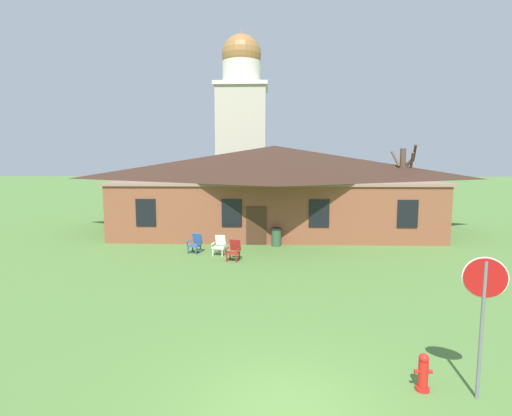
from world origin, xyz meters
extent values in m
plane|color=#517A38|center=(0.00, 0.00, 0.00)|extent=(200.00, 200.00, 0.00)
cube|color=brown|center=(0.00, 19.65, 1.60)|extent=(18.92, 10.00, 3.20)
cube|color=#926D5E|center=(0.00, 19.65, 3.28)|extent=(19.30, 10.20, 0.16)
pyramid|color=#382319|center=(0.00, 19.65, 4.45)|extent=(19.68, 10.40, 2.18)
cube|color=black|center=(-7.09, 14.62, 1.76)|extent=(1.10, 0.06, 1.50)
cube|color=black|center=(-2.36, 14.62, 1.76)|extent=(1.10, 0.06, 1.50)
cube|color=black|center=(2.36, 14.62, 1.76)|extent=(1.10, 0.06, 1.50)
cube|color=black|center=(7.09, 14.62, 1.76)|extent=(1.10, 0.06, 1.50)
cube|color=#422819|center=(-1.03, 14.62, 1.05)|extent=(1.10, 0.06, 2.10)
cube|color=#BCB29E|center=(-3.13, 33.96, 5.79)|extent=(4.80, 4.80, 11.58)
cube|color=silver|center=(-3.13, 33.96, 11.76)|extent=(5.18, 5.18, 0.36)
cylinder|color=silver|center=(-3.13, 33.96, 13.04)|extent=(3.80, 3.80, 2.20)
sphere|color=#9E6B38|center=(-3.13, 33.96, 14.82)|extent=(3.88, 3.88, 3.88)
cone|color=#9E6B38|center=(-3.13, 33.96, 17.16)|extent=(0.24, 0.24, 1.00)
cylinder|color=slate|center=(3.80, 0.55, 1.38)|extent=(0.07, 0.07, 2.77)
cylinder|color=white|center=(3.81, 0.56, 2.45)|extent=(0.77, 0.26, 0.81)
cylinder|color=#B71414|center=(3.80, 0.54, 2.45)|extent=(0.73, 0.25, 0.76)
cube|color=#2D5693|center=(-3.92, 12.27, 0.18)|extent=(0.06, 0.06, 0.36)
cube|color=#2D5693|center=(-4.35, 12.43, 0.18)|extent=(0.06, 0.06, 0.36)
cube|color=#2D5693|center=(-3.77, 12.69, 0.18)|extent=(0.06, 0.06, 0.36)
cube|color=#2D5693|center=(-4.20, 12.84, 0.18)|extent=(0.06, 0.06, 0.36)
cube|color=#2D5693|center=(-4.06, 12.56, 0.39)|extent=(0.68, 0.67, 0.05)
cube|color=#2D5693|center=(-3.96, 12.85, 0.69)|extent=(0.55, 0.35, 0.54)
cube|color=#2D5693|center=(-3.80, 12.44, 0.58)|extent=(0.21, 0.46, 0.03)
cube|color=#2D5693|center=(-3.85, 12.29, 0.47)|extent=(0.05, 0.05, 0.22)
cube|color=#2D5693|center=(-4.34, 12.64, 0.58)|extent=(0.21, 0.46, 0.03)
cube|color=#2D5693|center=(-4.40, 12.48, 0.47)|extent=(0.05, 0.05, 0.22)
cube|color=silver|center=(-2.58, 11.88, 0.18)|extent=(0.06, 0.06, 0.36)
cube|color=silver|center=(-3.04, 11.96, 0.18)|extent=(0.06, 0.06, 0.36)
cube|color=silver|center=(-2.51, 12.32, 0.18)|extent=(0.06, 0.06, 0.36)
cube|color=silver|center=(-2.97, 12.39, 0.18)|extent=(0.06, 0.06, 0.36)
cube|color=silver|center=(-2.77, 12.14, 0.39)|extent=(0.62, 0.60, 0.05)
cube|color=silver|center=(-2.72, 12.44, 0.69)|extent=(0.54, 0.27, 0.54)
cube|color=silver|center=(-2.49, 12.07, 0.58)|extent=(0.13, 0.47, 0.03)
cube|color=silver|center=(-2.52, 11.91, 0.47)|extent=(0.05, 0.05, 0.22)
cube|color=silver|center=(-3.06, 12.16, 0.58)|extent=(0.13, 0.47, 0.03)
cube|color=silver|center=(-3.09, 12.00, 0.47)|extent=(0.05, 0.05, 0.22)
cube|color=maroon|center=(-1.81, 10.81, 0.18)|extent=(0.06, 0.06, 0.36)
cube|color=maroon|center=(-2.26, 10.92, 0.18)|extent=(0.06, 0.06, 0.36)
cube|color=maroon|center=(-1.71, 11.24, 0.18)|extent=(0.06, 0.06, 0.36)
cube|color=maroon|center=(-2.15, 11.35, 0.18)|extent=(0.06, 0.06, 0.36)
cube|color=maroon|center=(-1.98, 11.08, 0.39)|extent=(0.65, 0.64, 0.05)
cube|color=maroon|center=(-1.91, 11.38, 0.69)|extent=(0.54, 0.31, 0.54)
cube|color=maroon|center=(-1.71, 10.99, 0.58)|extent=(0.17, 0.47, 0.03)
cube|color=maroon|center=(-1.75, 10.83, 0.47)|extent=(0.05, 0.05, 0.22)
cube|color=maroon|center=(-2.27, 11.13, 0.58)|extent=(0.17, 0.47, 0.03)
cube|color=maroon|center=(-2.31, 10.97, 0.47)|extent=(0.05, 0.05, 0.22)
cylinder|color=brown|center=(8.31, 19.54, 2.67)|extent=(0.36, 0.36, 5.35)
cylinder|color=brown|center=(8.48, 20.21, 4.20)|extent=(1.45, 0.51, 0.96)
cylinder|color=brown|center=(8.58, 19.83, 4.02)|extent=(0.78, 0.75, 1.28)
cylinder|color=brown|center=(8.82, 19.45, 4.19)|extent=(0.37, 1.20, 1.85)
cylinder|color=brown|center=(7.81, 19.44, 4.67)|extent=(0.39, 1.14, 1.04)
cylinder|color=brown|center=(8.97, 19.38, 5.07)|extent=(0.51, 1.46, 1.14)
cylinder|color=red|center=(2.83, 0.78, 0.04)|extent=(0.28, 0.28, 0.08)
cylinder|color=red|center=(2.83, 0.78, 0.36)|extent=(0.20, 0.20, 0.55)
sphere|color=red|center=(2.83, 0.78, 0.69)|extent=(0.20, 0.20, 0.20)
cylinder|color=red|center=(2.70, 0.78, 0.41)|extent=(0.10, 0.08, 0.08)
cylinder|color=red|center=(2.96, 0.78, 0.41)|extent=(0.10, 0.08, 0.08)
cylinder|color=#335638|center=(0.06, 14.35, 0.45)|extent=(0.52, 0.52, 0.90)
cylinder|color=black|center=(0.06, 14.35, 0.94)|extent=(0.56, 0.56, 0.08)
camera|label=1|loc=(-0.30, -7.04, 4.70)|focal=28.29mm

